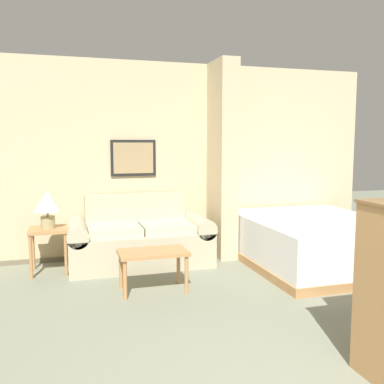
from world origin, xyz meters
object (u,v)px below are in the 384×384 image
object	(u,v)px
coffee_table	(153,256)
table_lamp	(47,204)
couch	(140,239)
bed	(313,241)

from	to	relation	value
coffee_table	table_lamp	bearing A→B (deg)	136.97
couch	bed	size ratio (longest dim) A/B	0.87
coffee_table	bed	xyz separation A→B (m)	(2.14, 0.40, -0.07)
couch	bed	xyz separation A→B (m)	(2.10, -0.62, -0.02)
coffee_table	bed	bearing A→B (deg)	10.71
coffee_table	table_lamp	world-z (taller)	table_lamp
couch	table_lamp	distance (m)	1.20
table_lamp	bed	bearing A→B (deg)	-10.28
coffee_table	table_lamp	xyz separation A→B (m)	(-1.05, 0.98, 0.45)
bed	couch	bearing A→B (deg)	163.45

